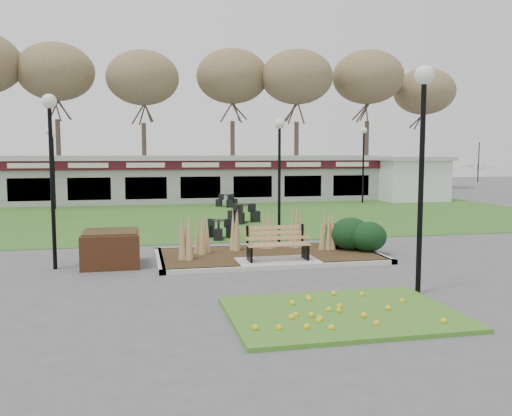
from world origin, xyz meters
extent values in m
plane|color=#515154|center=(0.00, 0.00, 0.00)|extent=(100.00, 100.00, 0.00)
cube|color=#376820|center=(0.00, 12.00, 0.01)|extent=(34.00, 16.00, 0.02)
cube|color=#3B7421|center=(0.00, -4.60, 0.04)|extent=(4.20, 3.00, 0.08)
cube|color=#352515|center=(0.00, 1.20, 0.06)|extent=(6.22, 3.22, 0.12)
cube|color=#B7B7B2|center=(0.00, -0.41, 0.06)|extent=(6.40, 0.18, 0.12)
cube|color=#B7B7B2|center=(0.00, 2.81, 0.06)|extent=(6.40, 0.18, 0.12)
cube|color=#B7B7B2|center=(-3.11, 1.20, 0.06)|extent=(0.18, 3.40, 0.12)
cube|color=#B7B7B2|center=(3.11, 1.20, 0.06)|extent=(0.18, 3.40, 0.12)
cube|color=#B7B7B2|center=(0.00, 0.15, 0.07)|extent=(2.20, 1.20, 0.13)
cone|color=#A58B52|center=(-1.90, 1.60, 0.70)|extent=(0.36, 0.36, 1.15)
cone|color=#A58B52|center=(-0.90, 2.00, 0.70)|extent=(0.36, 0.36, 1.15)
cone|color=#A58B52|center=(0.20, 2.20, 0.70)|extent=(0.36, 0.36, 1.15)
cone|color=#A58B52|center=(1.10, 2.00, 0.70)|extent=(0.36, 0.36, 1.15)
cone|color=#A58B52|center=(1.90, 1.60, 0.70)|extent=(0.36, 0.36, 1.15)
cone|color=#A58B52|center=(-2.40, 0.80, 0.70)|extent=(0.36, 0.36, 1.15)
ellipsoid|color=black|center=(2.60, 1.40, 0.59)|extent=(1.21, 1.10, 0.99)
ellipsoid|color=black|center=(3.00, 1.00, 0.54)|extent=(1.10, 1.00, 0.90)
ellipsoid|color=black|center=(2.90, 1.90, 0.53)|extent=(1.06, 0.96, 0.86)
ellipsoid|color=black|center=(2.30, 1.90, 0.48)|extent=(0.92, 0.84, 0.76)
cube|color=#AD724E|center=(0.00, 0.15, 0.56)|extent=(1.70, 0.57, 0.04)
cube|color=#AD724E|center=(0.00, 0.46, 0.84)|extent=(1.70, 0.13, 0.44)
cube|color=black|center=(-0.78, 0.15, 0.34)|extent=(0.06, 0.55, 0.42)
cube|color=black|center=(0.78, 0.15, 0.34)|extent=(0.06, 0.55, 0.42)
cube|color=black|center=(-0.78, 0.45, 0.81)|extent=(0.06, 0.06, 0.50)
cube|color=black|center=(0.78, 0.45, 0.81)|extent=(0.06, 0.06, 0.50)
cube|color=#AD724E|center=(-0.82, 0.13, 0.74)|extent=(0.05, 0.50, 0.04)
cube|color=#AD724E|center=(0.82, 0.13, 0.74)|extent=(0.05, 0.50, 0.04)
cube|color=brown|center=(-4.40, 1.00, 0.45)|extent=(1.50, 1.50, 0.90)
cube|color=#352515|center=(-4.40, 1.00, 0.92)|extent=(1.40, 1.40, 0.06)
cube|color=gray|center=(0.00, 20.00, 1.30)|extent=(24.00, 3.00, 2.60)
cube|color=#420E18|center=(0.00, 18.45, 2.35)|extent=(24.00, 0.18, 0.55)
cube|color=#BAB9BE|center=(0.00, 20.00, 2.75)|extent=(24.60, 3.40, 0.30)
cube|color=silver|center=(0.00, 18.34, 2.35)|extent=(22.00, 0.02, 0.28)
cube|color=black|center=(0.00, 18.55, 1.00)|extent=(22.00, 0.10, 1.30)
cube|color=white|center=(13.50, 18.00, 1.30)|extent=(4.00, 3.00, 2.60)
cube|color=#BAB9BE|center=(13.50, 18.00, 2.70)|extent=(4.40, 3.40, 0.25)
cylinder|color=#47382B|center=(-9.00, 28.00, 2.59)|extent=(0.36, 0.36, 5.17)
ellipsoid|color=brown|center=(-9.00, 28.00, 8.39)|extent=(5.24, 5.24, 3.93)
cylinder|color=#47382B|center=(-3.00, 28.00, 2.59)|extent=(0.36, 0.36, 5.17)
ellipsoid|color=brown|center=(-3.00, 28.00, 8.39)|extent=(5.24, 5.24, 3.93)
cylinder|color=#47382B|center=(3.00, 28.00, 2.59)|extent=(0.36, 0.36, 5.17)
ellipsoid|color=brown|center=(3.00, 28.00, 8.39)|extent=(5.24, 5.24, 3.93)
cylinder|color=#47382B|center=(9.00, 28.00, 2.59)|extent=(0.36, 0.36, 5.17)
ellipsoid|color=brown|center=(9.00, 28.00, 8.39)|extent=(5.24, 5.24, 3.93)
cylinder|color=#47382B|center=(15.00, 28.00, 2.59)|extent=(0.36, 0.36, 5.17)
ellipsoid|color=brown|center=(15.00, 28.00, 8.39)|extent=(5.24, 5.24, 3.93)
cylinder|color=#47382B|center=(21.00, 28.00, 2.59)|extent=(0.36, 0.36, 5.17)
ellipsoid|color=brown|center=(21.00, 28.00, 8.39)|extent=(5.24, 5.24, 3.93)
cylinder|color=black|center=(-5.81, 0.87, 2.08)|extent=(0.10, 0.10, 4.16)
sphere|color=white|center=(-5.81, 0.87, 4.32)|extent=(0.37, 0.37, 0.37)
cylinder|color=black|center=(2.14, -3.50, 2.21)|extent=(0.11, 0.11, 4.43)
sphere|color=white|center=(2.14, -3.50, 4.61)|extent=(0.40, 0.40, 0.40)
cylinder|color=black|center=(-7.57, 12.57, 1.94)|extent=(0.10, 0.10, 3.87)
sphere|color=white|center=(-7.57, 12.57, 4.03)|extent=(0.35, 0.35, 0.35)
cylinder|color=black|center=(0.84, 3.20, 1.91)|extent=(0.10, 0.10, 3.81)
sphere|color=white|center=(0.84, 3.20, 3.97)|extent=(0.34, 0.34, 0.34)
cylinder|color=black|center=(9.75, 17.00, 2.12)|extent=(0.11, 0.11, 4.25)
sphere|color=white|center=(9.75, 17.00, 4.41)|extent=(0.38, 0.38, 0.38)
cylinder|color=black|center=(-8.07, 17.00, 1.94)|extent=(0.10, 0.10, 3.89)
sphere|color=white|center=(-8.07, 17.00, 4.04)|extent=(0.35, 0.35, 0.35)
cylinder|color=black|center=(0.77, 9.19, 0.04)|extent=(0.46, 0.46, 0.03)
cylinder|color=black|center=(0.77, 9.19, 0.41)|extent=(0.05, 0.05, 0.76)
cylinder|color=black|center=(0.77, 9.19, 0.80)|extent=(0.63, 0.63, 0.03)
cube|color=black|center=(1.35, 9.25, 0.26)|extent=(0.39, 0.39, 0.48)
cube|color=black|center=(0.43, 9.66, 0.26)|extent=(0.50, 0.50, 0.48)
cube|color=black|center=(0.54, 8.66, 0.26)|extent=(0.47, 0.47, 0.48)
cylinder|color=black|center=(-0.88, 5.00, 0.03)|extent=(0.38, 0.38, 0.03)
cylinder|color=black|center=(-0.88, 5.00, 0.34)|extent=(0.04, 0.04, 0.62)
cylinder|color=black|center=(-0.88, 5.00, 0.66)|extent=(0.52, 0.52, 0.02)
cube|color=black|center=(-0.43, 5.14, 0.22)|extent=(0.37, 0.37, 0.40)
cube|color=black|center=(-1.23, 5.33, 0.22)|extent=(0.42, 0.42, 0.40)
cube|color=black|center=(-0.99, 4.54, 0.22)|extent=(0.35, 0.35, 0.40)
cylinder|color=black|center=(1.27, 16.32, 0.03)|extent=(0.40, 0.40, 0.03)
cylinder|color=black|center=(1.27, 16.32, 0.36)|extent=(0.05, 0.05, 0.66)
cylinder|color=black|center=(1.27, 16.32, 0.70)|extent=(0.55, 0.55, 0.02)
cube|color=black|center=(1.69, 16.61, 0.23)|extent=(0.43, 0.43, 0.42)
cube|color=black|center=(0.82, 16.53, 0.23)|extent=(0.41, 0.41, 0.42)
cube|color=black|center=(1.31, 15.82, 0.23)|extent=(0.34, 0.34, 0.42)
cylinder|color=black|center=(14.87, 13.00, 1.10)|extent=(0.06, 0.06, 2.20)
imported|color=#324AB0|center=(14.87, 13.00, 1.60)|extent=(2.37, 2.40, 1.84)
imported|color=black|center=(-8.26, 21.00, 0.67)|extent=(4.15, 1.62, 1.35)
camera|label=1|loc=(-3.65, -13.83, 2.99)|focal=38.00mm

